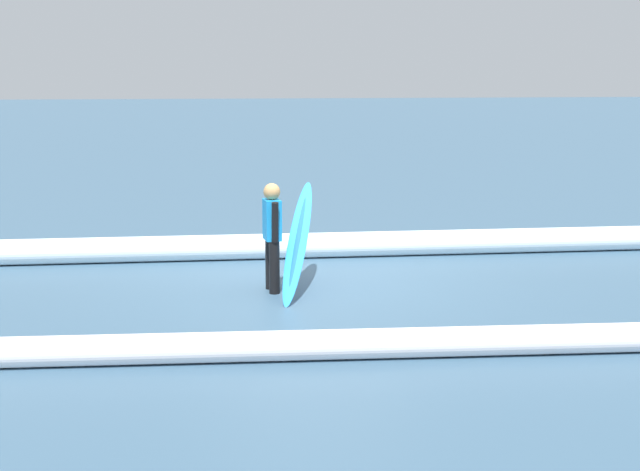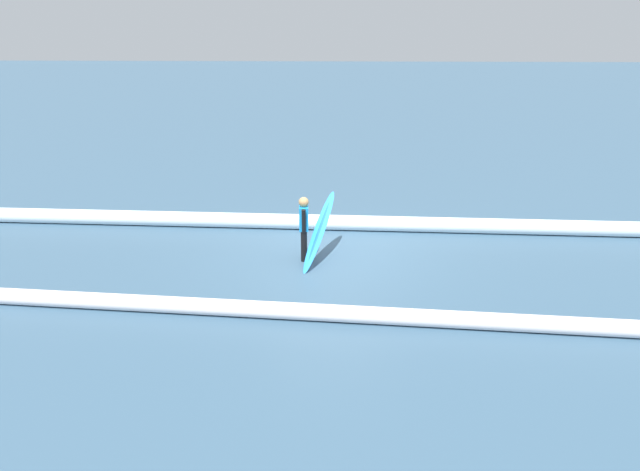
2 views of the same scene
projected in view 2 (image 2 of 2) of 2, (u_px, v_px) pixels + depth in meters
ground_plane at (332, 256)px, 14.20m from camera, size 180.00×180.00×0.00m
surfer at (304, 225)px, 13.77m from camera, size 0.22×0.58×1.43m
surfboard at (319, 231)px, 13.82m from camera, size 0.79×1.97×1.35m
wave_crest_foreground at (308, 222)px, 16.04m from camera, size 21.85×0.95×0.39m
wave_crest_midground at (400, 317)px, 10.85m from camera, size 22.24×1.82×0.31m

